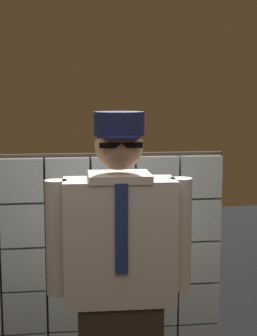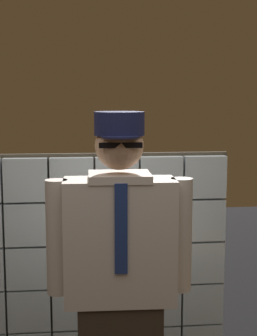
% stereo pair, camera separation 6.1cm
% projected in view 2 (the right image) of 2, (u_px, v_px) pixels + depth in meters
% --- Properties ---
extents(glass_block_wall, '(1.71, 0.10, 1.43)m').
position_uv_depth(glass_block_wall, '(95.00, 265.00, 3.28)').
color(glass_block_wall, silver).
rests_on(glass_block_wall, ground).
extents(standing_person, '(0.68, 0.29, 1.70)m').
position_uv_depth(standing_person, '(120.00, 286.00, 2.39)').
color(standing_person, '#382D23').
rests_on(standing_person, ground).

